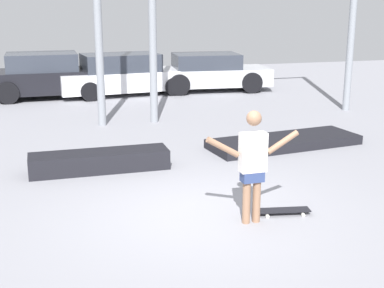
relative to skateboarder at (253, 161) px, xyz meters
name	(u,v)px	position (x,y,z in m)	size (l,w,h in m)	color
ground_plane	(200,214)	(-0.62, 0.50, -0.92)	(36.00, 36.00, 0.00)	gray
skateboarder	(253,161)	(0.00, 0.00, 0.00)	(1.39, 0.21, 1.64)	#8C664C
skateboard	(284,210)	(0.58, 0.13, -0.86)	(0.82, 0.35, 0.08)	black
grind_box	(100,161)	(-1.81, 3.06, -0.74)	(2.58, 0.65, 0.37)	black
manual_pad	(284,142)	(2.29, 3.70, -0.82)	(3.38, 1.13, 0.20)	black
parked_car_black	(47,76)	(-2.54, 11.57, -0.21)	(4.06, 2.04, 1.46)	black
parked_car_white	(125,75)	(0.02, 11.40, -0.26)	(4.70, 2.15, 1.39)	white
parked_car_silver	(209,72)	(3.05, 11.45, -0.28)	(4.26, 2.27, 1.31)	#B7BABF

